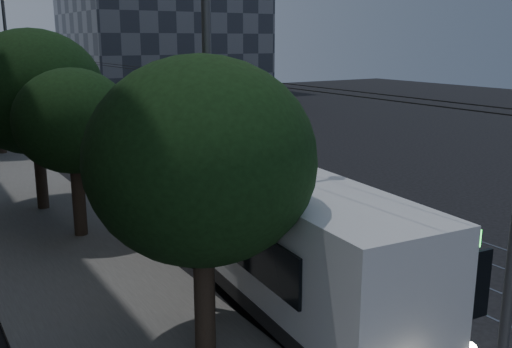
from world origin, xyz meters
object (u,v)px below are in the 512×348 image
object	(u,v)px
car_white_a	(69,150)
streetlamp_far	(14,49)
streetlamp_near	(223,75)
car_white_b	(42,138)
trolleybus	(255,220)
pickup_silver	(119,174)
car_white_c	(29,129)
car_white_d	(16,122)

from	to	relation	value
car_white_a	streetlamp_far	distance (m)	9.49
car_white_a	streetlamp_near	distance (m)	20.42
car_white_a	car_white_b	bearing A→B (deg)	72.85
trolleybus	car_white_b	world-z (taller)	trolleybus
car_white_b	streetlamp_far	xyz separation A→B (m)	(-0.74, 2.26, 5.40)
pickup_silver	streetlamp_near	world-z (taller)	streetlamp_near
trolleybus	pickup_silver	world-z (taller)	trolleybus
car_white_c	streetlamp_near	world-z (taller)	streetlamp_near
car_white_d	streetlamp_far	size ratio (longest dim) A/B	0.45
trolleybus	car_white_d	bearing A→B (deg)	96.68
trolleybus	streetlamp_far	distance (m)	26.72
car_white_d	streetlamp_near	size ratio (longest dim) A/B	0.47
car_white_a	car_white_d	world-z (taller)	car_white_d
streetlamp_far	streetlamp_near	bearing A→B (deg)	-90.53
car_white_d	streetlamp_near	world-z (taller)	streetlamp_near
pickup_silver	car_white_a	xyz separation A→B (m)	(-0.49, 6.75, 0.03)
trolleybus	car_white_d	xyz separation A→B (m)	(-0.85, 31.49, -1.01)
trolleybus	car_white_c	world-z (taller)	trolleybus
trolleybus	pickup_silver	xyz separation A→B (m)	(0.14, 11.80, -1.07)
car_white_c	streetlamp_near	distance (m)	30.14
car_white_b	streetlamp_near	distance (m)	25.80
car_white_a	streetlamp_far	size ratio (longest dim) A/B	0.44
car_white_a	car_white_d	distance (m)	12.95
car_white_c	car_white_d	bearing A→B (deg)	104.29
car_white_c	car_white_d	world-z (taller)	car_white_d
car_white_b	car_white_d	distance (m)	7.42
pickup_silver	streetlamp_far	xyz separation A→B (m)	(-1.48, 14.53, 5.37)
streetlamp_near	car_white_d	bearing A→B (deg)	88.69
car_white_a	pickup_silver	bearing A→B (deg)	-105.62
pickup_silver	streetlamp_far	bearing A→B (deg)	95.89
car_white_d	streetlamp_far	world-z (taller)	streetlamp_far
car_white_d	car_white_a	bearing A→B (deg)	-87.50
car_white_a	car_white_c	bearing A→B (deg)	71.26
car_white_a	streetlamp_far	xyz separation A→B (m)	(-0.99, 7.78, 5.33)
streetlamp_near	streetlamp_far	xyz separation A→B (m)	(0.26, 27.51, 0.20)
car_white_a	streetlamp_near	world-z (taller)	streetlamp_near
car_white_c	streetlamp_near	bearing A→B (deg)	-83.95
pickup_silver	streetlamp_near	xyz separation A→B (m)	(-1.74, -12.98, 5.16)
car_white_b	car_white_c	size ratio (longest dim) A/B	1.20
pickup_silver	car_white_c	bearing A→B (deg)	92.36
pickup_silver	car_white_d	xyz separation A→B (m)	(-0.99, 19.69, 0.05)
trolleybus	streetlamp_far	size ratio (longest dim) A/B	1.29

